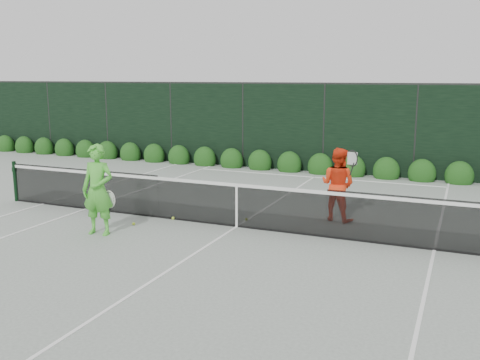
% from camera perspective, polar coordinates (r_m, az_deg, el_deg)
% --- Properties ---
extents(ground, '(80.00, 80.00, 0.00)m').
position_cam_1_polar(ground, '(11.83, -0.35, -5.04)').
color(ground, gray).
rests_on(ground, ground).
extents(tennis_net, '(12.90, 0.10, 1.07)m').
position_cam_1_polar(tennis_net, '(11.70, -0.46, -2.52)').
color(tennis_net, black).
rests_on(tennis_net, ground).
extents(player_woman, '(0.75, 0.54, 1.90)m').
position_cam_1_polar(player_woman, '(11.47, -14.91, -1.02)').
color(player_woman, '#4FC239').
rests_on(player_woman, ground).
extents(player_man, '(0.96, 0.82, 1.68)m').
position_cam_1_polar(player_man, '(12.39, 10.38, -0.46)').
color(player_man, '#FB3A15').
rests_on(player_man, ground).
extents(court_lines, '(11.03, 23.83, 0.01)m').
position_cam_1_polar(court_lines, '(11.82, -0.35, -5.01)').
color(court_lines, white).
rests_on(court_lines, ground).
extents(windscreen_fence, '(32.00, 21.07, 3.06)m').
position_cam_1_polar(windscreen_fence, '(9.11, -7.16, -0.18)').
color(windscreen_fence, black).
rests_on(windscreen_fence, ground).
extents(hedge_row, '(31.66, 0.65, 0.94)m').
position_cam_1_polar(hedge_row, '(18.40, 8.54, 1.40)').
color(hedge_row, '#14390F').
rests_on(hedge_row, ground).
extents(tennis_balls, '(2.25, 1.39, 0.07)m').
position_cam_1_polar(tennis_balls, '(12.29, -5.90, -4.31)').
color(tennis_balls, '#BEE132').
rests_on(tennis_balls, ground).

